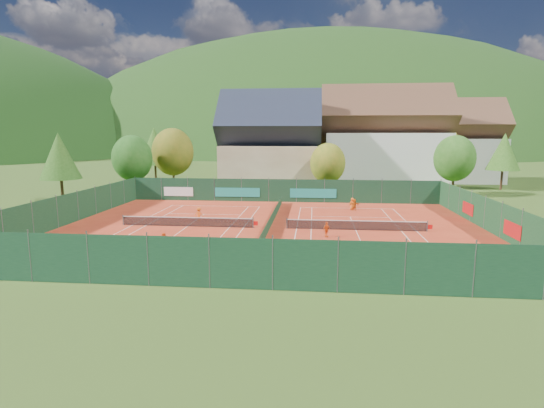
% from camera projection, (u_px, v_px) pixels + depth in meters
% --- Properties ---
extents(ground, '(600.00, 600.00, 0.00)m').
position_uv_depth(ground, '(270.00, 228.00, 39.99)').
color(ground, '#2F4B17').
rests_on(ground, ground).
extents(clay_pad, '(40.00, 32.00, 0.01)m').
position_uv_depth(clay_pad, '(270.00, 228.00, 39.98)').
color(clay_pad, '#AF3119').
rests_on(clay_pad, ground).
extents(court_markings_left, '(11.03, 23.83, 0.00)m').
position_uv_depth(court_markings_left, '(187.00, 226.00, 40.76)').
color(court_markings_left, white).
rests_on(court_markings_left, ground).
extents(court_markings_right, '(11.03, 23.83, 0.00)m').
position_uv_depth(court_markings_right, '(356.00, 230.00, 39.20)').
color(court_markings_right, white).
rests_on(court_markings_right, ground).
extents(tennis_net_left, '(13.30, 0.10, 1.02)m').
position_uv_depth(tennis_net_left, '(189.00, 221.00, 40.66)').
color(tennis_net_left, '#59595B').
rests_on(tennis_net_left, ground).
extents(tennis_net_right, '(13.30, 0.10, 1.02)m').
position_uv_depth(tennis_net_right, '(358.00, 225.00, 39.11)').
color(tennis_net_right, '#59595B').
rests_on(tennis_net_right, ground).
extents(court_divider, '(0.03, 28.80, 1.00)m').
position_uv_depth(court_divider, '(270.00, 223.00, 39.90)').
color(court_divider, '#143920').
rests_on(court_divider, ground).
extents(fence_north, '(40.00, 0.10, 3.00)m').
position_uv_depth(fence_north, '(279.00, 191.00, 55.50)').
color(fence_north, '#12341F').
rests_on(fence_north, ground).
extents(fence_south, '(40.00, 0.04, 3.00)m').
position_uv_depth(fence_south, '(241.00, 264.00, 24.03)').
color(fence_south, '#12331F').
rests_on(fence_south, ground).
extents(fence_west, '(0.04, 32.00, 3.00)m').
position_uv_depth(fence_west, '(68.00, 209.00, 41.68)').
color(fence_west, '#163D22').
rests_on(fence_west, ground).
extents(fence_east, '(0.09, 32.00, 3.00)m').
position_uv_depth(fence_east, '(492.00, 217.00, 37.85)').
color(fence_east, '#153C1F').
rests_on(fence_east, ground).
extents(chalet, '(16.20, 12.00, 16.00)m').
position_uv_depth(chalet, '(271.00, 148.00, 68.67)').
color(chalet, beige).
rests_on(chalet, ground).
extents(hotel_block_a, '(21.60, 11.00, 17.25)m').
position_uv_depth(hotel_block_a, '(384.00, 143.00, 72.59)').
color(hotel_block_a, silver).
rests_on(hotel_block_a, ground).
extents(hotel_block_b, '(17.28, 10.00, 15.50)m').
position_uv_depth(hotel_block_b, '(454.00, 146.00, 79.21)').
color(hotel_block_b, silver).
rests_on(hotel_block_b, ground).
extents(tree_west_front, '(5.72, 5.72, 8.69)m').
position_uv_depth(tree_west_front, '(132.00, 158.00, 60.89)').
color(tree_west_front, '#442718').
rests_on(tree_west_front, ground).
extents(tree_west_mid, '(6.44, 6.44, 9.78)m').
position_uv_depth(tree_west_mid, '(173.00, 152.00, 66.29)').
color(tree_west_mid, '#442D18').
rests_on(tree_west_mid, ground).
extents(tree_west_back, '(5.60, 5.60, 10.00)m').
position_uv_depth(tree_west_back, '(154.00, 146.00, 74.62)').
color(tree_west_back, '#483119').
rests_on(tree_west_back, ground).
extents(tree_center, '(5.01, 5.01, 7.60)m').
position_uv_depth(tree_center, '(328.00, 163.00, 60.24)').
color(tree_center, '#412617').
rests_on(tree_center, ground).
extents(tree_east_front, '(5.72, 5.72, 8.69)m').
position_uv_depth(tree_east_front, '(455.00, 158.00, 60.35)').
color(tree_east_front, '#483319').
rests_on(tree_east_front, ground).
extents(tree_east_mid, '(5.04, 5.04, 9.00)m').
position_uv_depth(tree_east_mid, '(504.00, 152.00, 67.13)').
color(tree_east_mid, '#462919').
rests_on(tree_east_mid, ground).
extents(tree_west_side, '(5.04, 5.04, 9.00)m').
position_uv_depth(tree_west_side, '(59.00, 156.00, 53.51)').
color(tree_west_side, '#4D2E1B').
rests_on(tree_west_side, ground).
extents(tree_east_back, '(7.15, 7.15, 10.86)m').
position_uv_depth(tree_east_back, '(438.00, 146.00, 75.65)').
color(tree_east_back, '#463219').
rests_on(tree_east_back, ground).
extents(mountain_backdrop, '(820.00, 530.00, 242.00)m').
position_uv_depth(mountain_backdrop, '(351.00, 211.00, 272.91)').
color(mountain_backdrop, black).
rests_on(mountain_backdrop, ground).
extents(ball_hopper, '(0.34, 0.34, 0.80)m').
position_uv_depth(ball_hopper, '(454.00, 265.00, 26.81)').
color(ball_hopper, slate).
rests_on(ball_hopper, ground).
extents(loose_ball_0, '(0.07, 0.07, 0.07)m').
position_uv_depth(loose_ball_0, '(164.00, 252.00, 31.84)').
color(loose_ball_0, '#CCD833').
rests_on(loose_ball_0, ground).
extents(loose_ball_1, '(0.07, 0.07, 0.07)m').
position_uv_depth(loose_ball_1, '(296.00, 255.00, 31.00)').
color(loose_ball_1, '#CCD833').
rests_on(loose_ball_1, ground).
extents(loose_ball_2, '(0.07, 0.07, 0.07)m').
position_uv_depth(loose_ball_2, '(287.00, 220.00, 43.48)').
color(loose_ball_2, '#CCD833').
rests_on(loose_ball_2, ground).
extents(loose_ball_3, '(0.07, 0.07, 0.07)m').
position_uv_depth(loose_ball_3, '(226.00, 209.00, 50.06)').
color(loose_ball_3, '#CCD833').
rests_on(loose_ball_3, ground).
extents(player_left_near, '(0.57, 0.48, 1.33)m').
position_uv_depth(player_left_near, '(130.00, 246.00, 31.09)').
color(player_left_near, '#CC5D12').
rests_on(player_left_near, ground).
extents(player_left_mid, '(0.84, 0.76, 1.43)m').
position_uv_depth(player_left_mid, '(164.00, 242.00, 31.96)').
color(player_left_mid, '#EC4C14').
rests_on(player_left_mid, ground).
extents(player_left_far, '(0.93, 0.55, 1.41)m').
position_uv_depth(player_left_far, '(199.00, 214.00, 43.16)').
color(player_left_far, orange).
rests_on(player_left_far, ground).
extents(player_right_near, '(0.78, 0.80, 1.35)m').
position_uv_depth(player_right_near, '(326.00, 230.00, 36.41)').
color(player_right_near, '#E05213').
rests_on(player_right_near, ground).
extents(player_right_far_a, '(0.79, 0.61, 1.42)m').
position_uv_depth(player_right_far_a, '(352.00, 204.00, 49.75)').
color(player_right_far_a, '#E55C14').
rests_on(player_right_far_a, ground).
extents(player_right_far_b, '(1.32, 0.53, 1.39)m').
position_uv_depth(player_right_far_b, '(354.00, 205.00, 49.16)').
color(player_right_far_b, '#CD5E12').
rests_on(player_right_far_b, ground).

